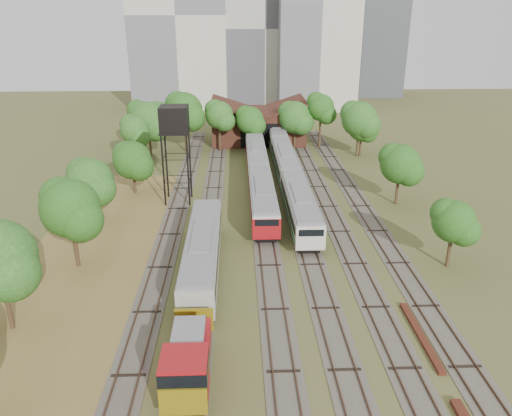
{
  "coord_description": "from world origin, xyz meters",
  "views": [
    {
      "loc": [
        -4.8,
        -30.17,
        21.84
      ],
      "look_at": [
        -2.9,
        18.66,
        2.5
      ],
      "focal_mm": 35.0,
      "sensor_mm": 36.0,
      "label": 1
    }
  ],
  "objects_px": {
    "water_tower": "(174,122)",
    "railcar_red_set": "(259,176)",
    "shunter_locomotive": "(188,364)",
    "railcar_green_set": "(285,162)"
  },
  "relations": [
    {
      "from": "shunter_locomotive",
      "to": "railcar_red_set",
      "type": "bearing_deg",
      "value": 80.77
    },
    {
      "from": "railcar_green_set",
      "to": "shunter_locomotive",
      "type": "relative_size",
      "value": 6.43
    },
    {
      "from": "railcar_red_set",
      "to": "shunter_locomotive",
      "type": "height_order",
      "value": "shunter_locomotive"
    },
    {
      "from": "railcar_red_set",
      "to": "railcar_green_set",
      "type": "height_order",
      "value": "railcar_green_set"
    },
    {
      "from": "water_tower",
      "to": "railcar_red_set",
      "type": "bearing_deg",
      "value": 22.06
    },
    {
      "from": "shunter_locomotive",
      "to": "water_tower",
      "type": "relative_size",
      "value": 0.69
    },
    {
      "from": "railcar_green_set",
      "to": "water_tower",
      "type": "xyz_separation_m",
      "value": [
        -14.06,
        -10.25,
        7.99
      ]
    },
    {
      "from": "railcar_red_set",
      "to": "shunter_locomotive",
      "type": "xyz_separation_m",
      "value": [
        -6.0,
        -36.93,
        -0.12
      ]
    },
    {
      "from": "railcar_green_set",
      "to": "water_tower",
      "type": "distance_m",
      "value": 19.15
    },
    {
      "from": "shunter_locomotive",
      "to": "water_tower",
      "type": "height_order",
      "value": "water_tower"
    }
  ]
}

